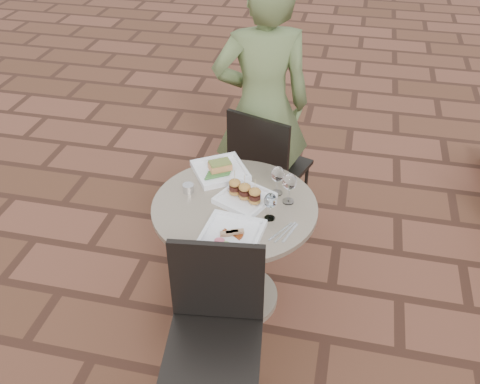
% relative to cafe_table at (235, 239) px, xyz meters
% --- Properties ---
extents(ground, '(60.00, 60.00, 0.00)m').
position_rel_cafe_table_xyz_m(ground, '(0.16, 0.22, -0.48)').
color(ground, brown).
rests_on(ground, ground).
extents(cafe_table, '(0.90, 0.90, 0.73)m').
position_rel_cafe_table_xyz_m(cafe_table, '(0.00, 0.00, 0.00)').
color(cafe_table, gray).
rests_on(cafe_table, ground).
extents(chair_far, '(0.56, 0.56, 0.93)m').
position_rel_cafe_table_xyz_m(chair_far, '(0.04, 0.73, 0.07)').
color(chair_far, black).
rests_on(chair_far, ground).
extents(chair_near, '(0.50, 0.50, 0.93)m').
position_rel_cafe_table_xyz_m(chair_near, '(0.06, -0.65, 0.07)').
color(chair_near, black).
rests_on(chair_near, ground).
extents(diner, '(0.75, 0.62, 1.77)m').
position_rel_cafe_table_xyz_m(diner, '(-0.02, 0.85, 0.40)').
color(diner, '#566638').
rests_on(diner, ground).
extents(plate_salmon, '(0.40, 0.40, 0.08)m').
position_rel_cafe_table_xyz_m(plate_salmon, '(-0.15, 0.28, 0.27)').
color(plate_salmon, white).
rests_on(plate_salmon, cafe_table).
extents(plate_sliders, '(0.34, 0.34, 0.17)m').
position_rel_cafe_table_xyz_m(plate_sliders, '(0.04, 0.05, 0.28)').
color(plate_sliders, white).
rests_on(plate_sliders, cafe_table).
extents(plate_tuna, '(0.31, 0.31, 0.03)m').
position_rel_cafe_table_xyz_m(plate_tuna, '(0.05, -0.26, 0.26)').
color(plate_tuna, white).
rests_on(plate_tuna, cafe_table).
extents(wine_glass_right, '(0.07, 0.07, 0.16)m').
position_rel_cafe_table_xyz_m(wine_glass_right, '(0.21, -0.07, 0.36)').
color(wine_glass_right, white).
rests_on(wine_glass_right, cafe_table).
extents(wine_glass_mid, '(0.07, 0.07, 0.17)m').
position_rel_cafe_table_xyz_m(wine_glass_mid, '(0.21, 0.16, 0.37)').
color(wine_glass_mid, white).
rests_on(wine_glass_mid, cafe_table).
extents(wine_glass_far, '(0.08, 0.08, 0.18)m').
position_rel_cafe_table_xyz_m(wine_glass_far, '(0.28, 0.09, 0.37)').
color(wine_glass_far, white).
rests_on(wine_glass_far, cafe_table).
extents(steel_ramekin, '(0.06, 0.06, 0.05)m').
position_rel_cafe_table_xyz_m(steel_ramekin, '(-0.28, 0.06, 0.27)').
color(steel_ramekin, silver).
rests_on(steel_ramekin, cafe_table).
extents(cutlery_set, '(0.15, 0.21, 0.00)m').
position_rel_cafe_table_xyz_m(cutlery_set, '(0.30, -0.17, 0.25)').
color(cutlery_set, silver).
rests_on(cutlery_set, cafe_table).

